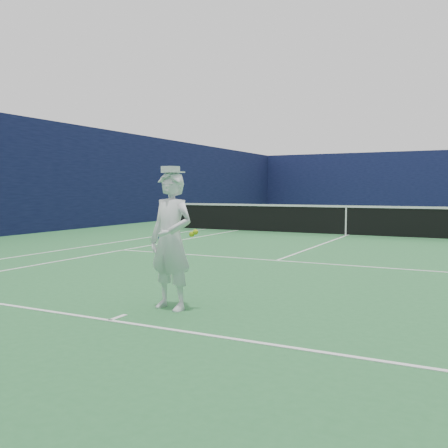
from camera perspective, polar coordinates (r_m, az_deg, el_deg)
name	(u,v)px	position (r m, az deg, el deg)	size (l,w,h in m)	color
ground	(346,236)	(16.90, 13.74, -1.33)	(80.00, 80.00, 0.00)	#296E38
court_markings	(346,236)	(16.90, 13.74, -1.31)	(11.03, 23.83, 0.01)	white
windscreen_fence	(347,175)	(16.83, 13.85, 5.47)	(20.12, 36.12, 4.00)	#0F133A
tennis_net	(346,219)	(16.86, 13.77, 0.55)	(12.88, 0.09, 1.07)	#141E4C
tennis_player	(171,240)	(6.38, -6.08, -1.84)	(0.75, 0.57, 1.82)	white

